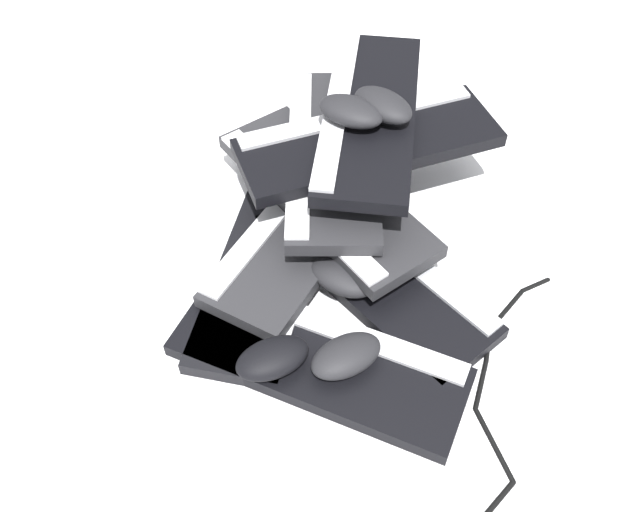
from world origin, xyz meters
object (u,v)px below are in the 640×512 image
mouse_3 (273,358)px  keyboard_3 (306,226)px  keyboard_1 (268,266)px  keyboard_4 (324,193)px  keyboard_5 (331,154)px  mouse_1 (383,105)px  keyboard_2 (319,360)px  keyboard_6 (368,141)px  mouse_0 (342,277)px  mouse_4 (346,356)px  keyboard_0 (375,272)px  keyboard_7 (368,114)px  mouse_2 (351,111)px

mouse_3 → keyboard_3: bearing=-124.4°
keyboard_1 → keyboard_4: size_ratio=0.98×
keyboard_5 → mouse_3: (-0.21, -0.33, -0.05)m
keyboard_5 → mouse_1: 0.13m
keyboard_2 → keyboard_6: bearing=57.8°
mouse_1 → mouse_3: mouse_1 is taller
keyboard_1 → keyboard_2: (0.02, -0.20, 0.00)m
keyboard_3 → mouse_0: size_ratio=3.90×
keyboard_1 → keyboard_3: size_ratio=1.06×
keyboard_6 → mouse_4: size_ratio=4.02×
keyboard_1 → keyboard_5: bearing=40.0°
keyboard_5 → keyboard_6: (0.06, -0.02, 0.03)m
keyboard_0 → mouse_4: mouse_4 is taller
keyboard_0 → keyboard_7: size_ratio=1.01×
mouse_0 → mouse_3: same height
keyboard_0 → keyboard_6: bearing=73.5°
keyboard_3 → keyboard_5: (0.08, 0.09, 0.06)m
keyboard_7 → mouse_4: (-0.18, -0.37, -0.11)m
mouse_3 → keyboard_6: bearing=-136.5°
mouse_3 → keyboard_1: bearing=-110.0°
keyboard_0 → mouse_1: bearing=67.1°
keyboard_2 → mouse_3: mouse_3 is taller
keyboard_7 → mouse_1: (0.01, -0.03, 0.04)m
keyboard_7 → mouse_4: size_ratio=4.19×
mouse_1 → mouse_3: size_ratio=1.00×
keyboard_0 → keyboard_2: bearing=-137.7°
keyboard_2 → mouse_1: mouse_1 is taller
keyboard_3 → mouse_1: size_ratio=3.90×
keyboard_7 → mouse_3: 0.45m
keyboard_5 → keyboard_7: size_ratio=1.01×
keyboard_6 → keyboard_3: bearing=-152.5°
keyboard_7 → mouse_3: keyboard_7 is taller
keyboard_1 → keyboard_5: (0.15, 0.13, 0.09)m
keyboard_5 → mouse_1: mouse_1 is taller
keyboard_7 → mouse_0: size_ratio=4.19×
keyboard_4 → keyboard_7: bearing=33.2°
keyboard_1 → keyboard_7: (0.23, 0.14, 0.15)m
keyboard_1 → keyboard_4: bearing=30.7°
keyboard_1 → mouse_4: bearing=-77.6°
mouse_0 → mouse_1: mouse_1 is taller
keyboard_0 → keyboard_5: (-0.01, 0.20, 0.09)m
mouse_2 → mouse_3: size_ratio=1.00×
mouse_1 → mouse_2: same height
keyboard_6 → keyboard_1: bearing=-153.2°
mouse_1 → mouse_4: 0.42m
keyboard_6 → keyboard_0: bearing=-106.5°
keyboard_7 → mouse_2: mouse_2 is taller
mouse_4 → keyboard_5: bearing=-117.2°
mouse_0 → keyboard_5: bearing=124.7°
keyboard_2 → mouse_3: size_ratio=3.85×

